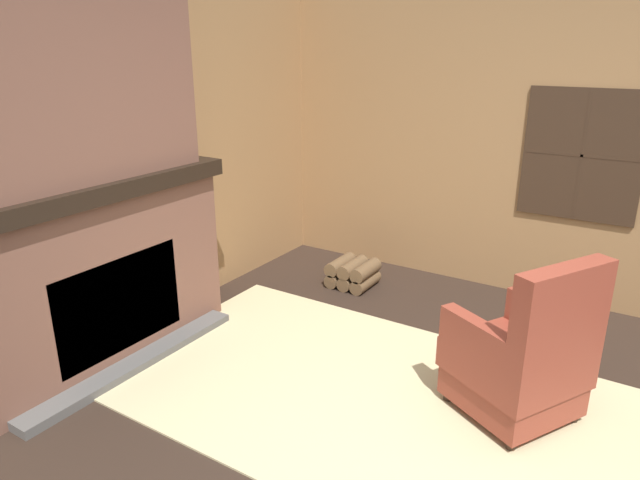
% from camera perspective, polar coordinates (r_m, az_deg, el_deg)
% --- Properties ---
extents(wood_panel_wall_left, '(0.06, 5.77, 2.65)m').
position_cam_1_polar(wood_panel_wall_left, '(3.92, -24.20, 7.22)').
color(wood_panel_wall_left, '#9E7247').
rests_on(wood_panel_wall_left, ground).
extents(wood_panel_wall_back, '(5.77, 0.09, 2.65)m').
position_cam_1_polar(wood_panel_wall_back, '(4.82, 25.06, 8.99)').
color(wood_panel_wall_back, '#9E7247').
rests_on(wood_panel_wall_back, ground).
extents(fireplace_hearth, '(0.56, 1.93, 1.22)m').
position_cam_1_polar(fireplace_hearth, '(3.94, -21.01, -3.23)').
color(fireplace_hearth, brown).
rests_on(fireplace_hearth, ground).
extents(chimney_breast, '(0.31, 1.61, 1.40)m').
position_cam_1_polar(chimney_breast, '(3.69, -23.62, 16.15)').
color(chimney_breast, brown).
rests_on(chimney_breast, fireplace_hearth).
extents(area_rug, '(3.88, 1.87, 0.01)m').
position_cam_1_polar(area_rug, '(3.48, 10.02, -16.61)').
color(area_rug, '#C6B789').
rests_on(area_rug, ground).
extents(armchair, '(0.83, 0.83, 0.99)m').
position_cam_1_polar(armchair, '(3.40, 19.50, -11.26)').
color(armchair, brown).
rests_on(armchair, ground).
extents(firewood_stack, '(0.38, 0.36, 0.23)m').
position_cam_1_polar(firewood_stack, '(5.00, 3.30, -3.33)').
color(firewood_stack, brown).
rests_on(firewood_stack, ground).
extents(storage_case, '(0.17, 0.26, 0.12)m').
position_cam_1_polar(storage_case, '(3.87, -20.87, 6.90)').
color(storage_case, gray).
rests_on(storage_case, fireplace_hearth).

